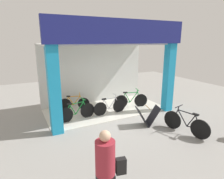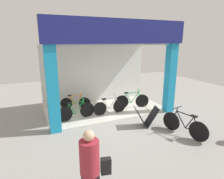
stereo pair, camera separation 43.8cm
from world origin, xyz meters
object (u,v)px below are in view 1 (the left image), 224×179
(bicycle_inside_3, at_px, (110,107))
(pedestrian_0, at_px, (106,173))
(sandwich_board_sign, at_px, (147,116))
(bicycle_inside_1, at_px, (131,100))
(bicycle_parked_0, at_px, (186,123))
(bicycle_inside_2, at_px, (77,112))
(bicycle_inside_0, at_px, (74,103))

(bicycle_inside_3, relative_size, pedestrian_0, 0.90)
(sandwich_board_sign, xyz_separation_m, pedestrian_0, (-3.14, -2.87, 0.54))
(pedestrian_0, bearing_deg, bicycle_inside_3, 62.70)
(bicycle_inside_3, bearing_deg, bicycle_inside_1, 12.59)
(bicycle_inside_1, height_order, bicycle_inside_3, bicycle_inside_1)
(bicycle_inside_3, bearing_deg, bicycle_parked_0, -61.65)
(bicycle_inside_1, height_order, bicycle_parked_0, bicycle_parked_0)
(bicycle_inside_2, height_order, pedestrian_0, pedestrian_0)
(bicycle_inside_2, height_order, bicycle_parked_0, bicycle_parked_0)
(bicycle_inside_3, distance_m, bicycle_parked_0, 3.30)
(sandwich_board_sign, bearing_deg, bicycle_inside_3, 113.78)
(bicycle_inside_3, bearing_deg, bicycle_inside_0, 134.14)
(sandwich_board_sign, distance_m, pedestrian_0, 4.29)
(sandwich_board_sign, height_order, pedestrian_0, pedestrian_0)
(bicycle_inside_0, distance_m, bicycle_inside_2, 1.31)
(bicycle_inside_1, xyz_separation_m, bicycle_parked_0, (0.25, -3.20, 0.01))
(bicycle_inside_1, height_order, bicycle_inside_2, bicycle_inside_1)
(sandwich_board_sign, bearing_deg, pedestrian_0, -137.61)
(bicycle_inside_2, bearing_deg, pedestrian_0, -100.44)
(bicycle_parked_0, bearing_deg, bicycle_inside_0, 123.91)
(bicycle_parked_0, bearing_deg, bicycle_inside_1, 94.50)
(bicycle_inside_2, bearing_deg, bicycle_inside_3, -0.52)
(bicycle_inside_0, height_order, bicycle_inside_2, bicycle_inside_2)
(bicycle_inside_2, bearing_deg, sandwich_board_sign, -37.38)
(bicycle_inside_0, relative_size, sandwich_board_sign, 1.37)
(bicycle_inside_0, xyz_separation_m, bicycle_inside_3, (1.25, -1.29, 0.03))
(bicycle_parked_0, bearing_deg, sandwich_board_sign, 124.48)
(bicycle_inside_2, distance_m, bicycle_parked_0, 4.25)
(bicycle_inside_0, bearing_deg, bicycle_parked_0, -56.09)
(bicycle_inside_0, relative_size, bicycle_inside_3, 0.87)
(bicycle_inside_0, xyz_separation_m, bicycle_inside_1, (2.57, -1.00, 0.05))
(bicycle_inside_2, distance_m, bicycle_inside_3, 1.53)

